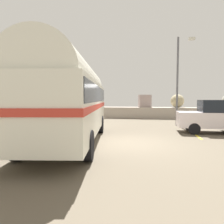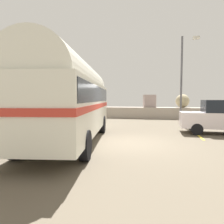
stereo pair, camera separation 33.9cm
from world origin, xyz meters
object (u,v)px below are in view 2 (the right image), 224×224
object	(u,v)px
vintage_coach	(71,96)
second_coach	(9,97)
lamp_post	(183,76)
parked_car_nearest	(221,117)

from	to	relation	value
vintage_coach	second_coach	size ratio (longest dim) A/B	0.99
vintage_coach	lamp_post	xyz separation A→B (m)	(5.50, 6.96, 1.52)
vintage_coach	lamp_post	distance (m)	9.00
vintage_coach	parked_car_nearest	size ratio (longest dim) A/B	2.14
second_coach	lamp_post	xyz separation A→B (m)	(9.79, 5.54, 1.52)
second_coach	parked_car_nearest	size ratio (longest dim) A/B	2.15
parked_car_nearest	vintage_coach	bearing A→B (deg)	119.29
lamp_post	second_coach	bearing A→B (deg)	-150.51
lamp_post	parked_car_nearest	bearing A→B (deg)	-62.88
vintage_coach	parked_car_nearest	bearing A→B (deg)	18.99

